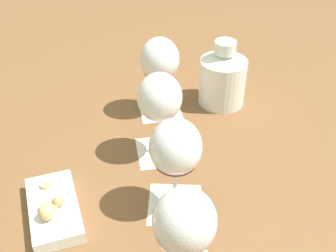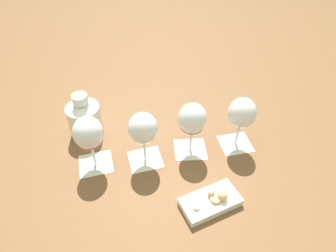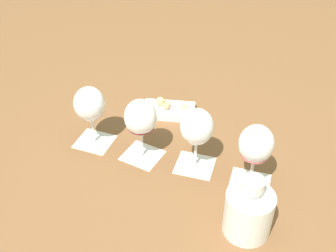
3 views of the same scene
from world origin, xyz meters
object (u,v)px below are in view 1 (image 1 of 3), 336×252
Objects in this scene: wine_glass_2 at (176,151)px; ceramic_vase at (223,77)px; wine_glass_3 at (184,226)px; snack_dish at (54,209)px; wine_glass_1 at (160,101)px; wine_glass_0 at (160,63)px.

ceramic_vase is (-0.09, 0.36, -0.06)m from wine_glass_2.
wine_glass_2 and wine_glass_3 have the same top height.
snack_dish is (-0.26, -0.01, -0.11)m from wine_glass_3.
wine_glass_3 is at bearing 1.62° from snack_dish.
wine_glass_0 is at bearing 123.15° from wine_glass_1.
ceramic_vase reaches higher than snack_dish.
wine_glass_0 and wine_glass_1 have the same top height.
wine_glass_2 is at bearing 38.56° from snack_dish.
wine_glass_3 is at bearing -54.11° from wine_glass_2.
ceramic_vase is at bearing 103.37° from wine_glass_2.
snack_dish is (0.02, -0.38, -0.11)m from wine_glass_0.
wine_glass_3 is at bearing -50.57° from wine_glass_1.
wine_glass_2 reaches higher than snack_dish.
wine_glass_2 is 1.14× the size of ceramic_vase.
wine_glass_1 is 1.14× the size of ceramic_vase.
wine_glass_0 and wine_glass_3 have the same top height.
wine_glass_2 is 0.37m from ceramic_vase.
snack_dish is at bearing -141.44° from wine_glass_2.
ceramic_vase is at bearing 46.36° from wine_glass_0.
wine_glass_3 reaches higher than ceramic_vase.
wine_glass_0 and wine_glass_2 have the same top height.
wine_glass_0 is 1.03× the size of snack_dish.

